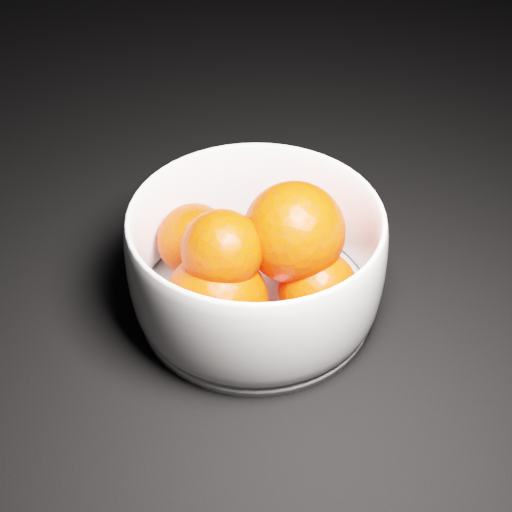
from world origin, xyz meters
name	(u,v)px	position (x,y,z in m)	size (l,w,h in m)	color
bowl	(256,261)	(0.25, 0.25, 0.06)	(0.23, 0.23, 0.11)	white
orange_pile	(260,256)	(0.25, 0.24, 0.07)	(0.19, 0.17, 0.13)	red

